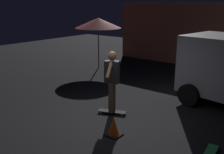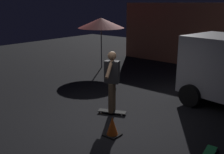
# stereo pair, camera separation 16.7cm
# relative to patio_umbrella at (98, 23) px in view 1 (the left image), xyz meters

# --- Properties ---
(ground_plane) EXTENTS (28.00, 28.00, 0.00)m
(ground_plane) POSITION_rel_patio_umbrella_xyz_m (4.13, -4.30, -2.07)
(ground_plane) COLOR black
(patio_umbrella) EXTENTS (2.10, 2.10, 2.30)m
(patio_umbrella) POSITION_rel_patio_umbrella_xyz_m (0.00, 0.00, 0.00)
(patio_umbrella) COLOR slate
(patio_umbrella) RESTS_ON ground_plane
(skateboard_ridden) EXTENTS (0.80, 0.48, 0.07)m
(skateboard_ridden) POSITION_rel_patio_umbrella_xyz_m (3.79, -3.82, -2.02)
(skateboard_ridden) COLOR black
(skateboard_ridden) RESTS_ON ground_plane
(skateboard_spare) EXTENTS (0.28, 0.80, 0.07)m
(skateboard_spare) POSITION_rel_patio_umbrella_xyz_m (6.63, -4.28, -2.02)
(skateboard_spare) COLOR green
(skateboard_spare) RESTS_ON ground_plane
(skater) EXTENTS (0.46, 0.94, 1.67)m
(skater) POSITION_rel_patio_umbrella_xyz_m (3.79, -3.82, -1.04)
(skater) COLOR brown
(skater) RESTS_ON skateboard_ridden
(traffic_cone) EXTENTS (0.34, 0.34, 0.46)m
(traffic_cone) POSITION_rel_patio_umbrella_xyz_m (4.59, -4.78, -1.86)
(traffic_cone) COLOR black
(traffic_cone) RESTS_ON ground_plane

